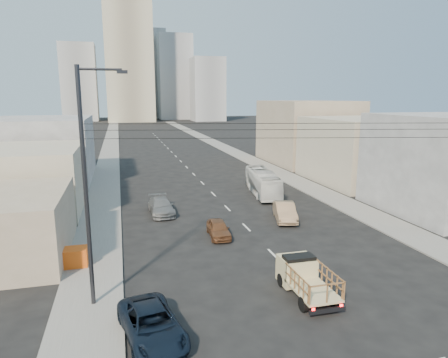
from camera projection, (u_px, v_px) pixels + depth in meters
name	position (u px, v px, depth m)	size (l,w,h in m)	color
ground	(334.00, 315.00, 19.66)	(420.00, 420.00, 0.00)	black
sidewalk_left	(110.00, 149.00, 83.05)	(3.50, 180.00, 0.12)	slate
sidewalk_right	(220.00, 145.00, 88.90)	(3.50, 180.00, 0.12)	slate
lane_dashes	(178.00, 159.00, 69.88)	(0.15, 104.00, 0.01)	silver
flatbed_pickup	(305.00, 276.00, 21.50)	(1.95, 4.41, 1.90)	#C9B986
navy_pickup	(152.00, 325.00, 17.58)	(2.31, 5.02, 1.40)	black
city_bus	(262.00, 182.00, 44.03)	(2.25, 9.60, 2.67)	silver
sedan_brown	(218.00, 229.00, 30.60)	(1.51, 3.74, 1.28)	brown
sedan_tan	(285.00, 212.00, 34.73)	(1.63, 4.67, 1.54)	#9E7C5C
sedan_grey	(161.00, 206.00, 36.59)	(2.02, 4.97, 1.44)	slate
streetlamp_left	(87.00, 183.00, 19.32)	(2.36, 0.25, 12.00)	#2D2D33
overhead_wires	(328.00, 130.00, 19.28)	(23.01, 5.02, 0.72)	black
crate_stack	(73.00, 257.00, 25.02)	(1.80, 1.20, 1.14)	#E35715
bldg_right_near	(443.00, 164.00, 36.75)	(10.00, 12.00, 9.00)	gray
bldg_right_mid	(360.00, 150.00, 50.24)	(11.00, 14.00, 8.00)	#B4A891
bldg_right_far	(307.00, 132.00, 65.32)	(12.00, 16.00, 10.00)	gray
bldg_left_mid	(19.00, 180.00, 37.07)	(11.00, 12.00, 6.00)	#B4A891
bldg_left_far	(42.00, 149.00, 50.96)	(12.00, 16.00, 8.00)	gray
high_rise_tower	(129.00, 52.00, 173.73)	(20.00, 20.00, 60.00)	gray
midrise_ne	(175.00, 78.00, 195.42)	(16.00, 16.00, 40.00)	#919399
midrise_nw	(80.00, 83.00, 180.34)	(15.00, 15.00, 34.00)	#919399
midrise_back	(148.00, 75.00, 206.25)	(18.00, 18.00, 44.00)	gray
midrise_east	(208.00, 90.00, 180.66)	(14.00, 14.00, 28.00)	#919399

